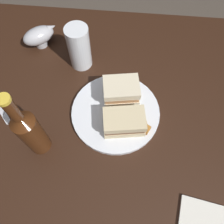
% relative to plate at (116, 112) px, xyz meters
% --- Properties ---
extents(ground_plane, '(6.00, 6.00, 0.00)m').
position_rel_plate_xyz_m(ground_plane, '(-0.02, -0.03, -0.77)').
color(ground_plane, '#4C4238').
extents(dining_table, '(1.12, 0.97, 0.77)m').
position_rel_plate_xyz_m(dining_table, '(-0.02, -0.03, -0.39)').
color(dining_table, black).
rests_on(dining_table, ground).
extents(plate, '(0.27, 0.27, 0.01)m').
position_rel_plate_xyz_m(plate, '(0.00, 0.00, 0.00)').
color(plate, white).
rests_on(plate, dining_table).
extents(sandwich_half_left, '(0.13, 0.09, 0.06)m').
position_rel_plate_xyz_m(sandwich_half_left, '(0.03, -0.05, 0.04)').
color(sandwich_half_left, beige).
rests_on(sandwich_half_left, plate).
extents(sandwich_half_right, '(0.12, 0.10, 0.06)m').
position_rel_plate_xyz_m(sandwich_half_right, '(0.01, 0.05, 0.04)').
color(sandwich_half_right, beige).
rests_on(sandwich_half_right, plate).
extents(potato_wedge_front, '(0.06, 0.05, 0.02)m').
position_rel_plate_xyz_m(potato_wedge_front, '(0.08, -0.05, 0.02)').
color(potato_wedge_front, '#AD702D').
rests_on(potato_wedge_front, plate).
extents(potato_wedge_middle, '(0.05, 0.05, 0.02)m').
position_rel_plate_xyz_m(potato_wedge_middle, '(0.05, -0.04, 0.02)').
color(potato_wedge_middle, '#AD702D').
rests_on(potato_wedge_middle, plate).
extents(potato_wedge_back, '(0.05, 0.04, 0.02)m').
position_rel_plate_xyz_m(potato_wedge_back, '(0.04, -0.02, 0.02)').
color(potato_wedge_back, '#B77F33').
rests_on(potato_wedge_back, plate).
extents(potato_wedge_left_edge, '(0.04, 0.03, 0.02)m').
position_rel_plate_xyz_m(potato_wedge_left_edge, '(0.08, -0.05, 0.02)').
color(potato_wedge_left_edge, '#B77F33').
rests_on(potato_wedge_left_edge, plate).
extents(potato_wedge_right_edge, '(0.05, 0.02, 0.02)m').
position_rel_plate_xyz_m(potato_wedge_right_edge, '(0.07, -0.06, 0.02)').
color(potato_wedge_right_edge, '#AD702D').
rests_on(potato_wedge_right_edge, plate).
extents(potato_wedge_stray, '(0.06, 0.03, 0.02)m').
position_rel_plate_xyz_m(potato_wedge_stray, '(0.04, 0.03, 0.02)').
color(potato_wedge_stray, '#B77F33').
rests_on(potato_wedge_stray, plate).
extents(pint_glass, '(0.07, 0.07, 0.15)m').
position_rel_plate_xyz_m(pint_glass, '(-0.13, 0.18, 0.06)').
color(pint_glass, white).
rests_on(pint_glass, dining_table).
extents(gravy_boat, '(0.13, 0.12, 0.07)m').
position_rel_plate_xyz_m(gravy_boat, '(-0.29, 0.26, 0.04)').
color(gravy_boat, '#B7B7BC').
rests_on(gravy_boat, dining_table).
extents(cider_bottle, '(0.06, 0.06, 0.26)m').
position_rel_plate_xyz_m(cider_bottle, '(-0.21, -0.12, 0.09)').
color(cider_bottle, '#47230F').
rests_on(cider_bottle, dining_table).
extents(napkin, '(0.12, 0.11, 0.01)m').
position_rel_plate_xyz_m(napkin, '(0.24, -0.28, -0.00)').
color(napkin, silver).
rests_on(napkin, dining_table).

